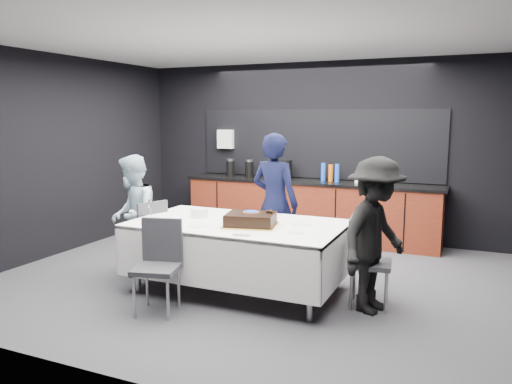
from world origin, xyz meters
TOP-DOWN VIEW (x-y plane):
  - ground at (0.00, 0.00)m, footprint 6.00×6.00m
  - room_shell at (0.00, 0.00)m, footprint 6.04×5.04m
  - kitchenette at (-0.02, 2.22)m, footprint 4.10×0.64m
  - party_table at (0.00, -0.40)m, footprint 2.32×1.32m
  - cake_assembly at (0.20, -0.50)m, footprint 0.63×0.55m
  - plate_stack at (-0.54, -0.31)m, footprint 0.20×0.20m
  - loose_plate_near at (-0.32, -0.75)m, footprint 0.21×0.21m
  - loose_plate_right_a at (0.68, -0.21)m, footprint 0.22×0.22m
  - loose_plate_right_b at (0.75, -0.60)m, footprint 0.19×0.19m
  - loose_plate_far at (0.04, 0.11)m, footprint 0.18×0.18m
  - fork_pile at (0.31, -0.93)m, footprint 0.19×0.14m
  - champagne_flute at (-0.99, -0.63)m, footprint 0.06×0.06m
  - chair_left at (-1.25, -0.34)m, footprint 0.54×0.54m
  - chair_right at (1.37, -0.28)m, footprint 0.47×0.47m
  - chair_near at (-0.47, -1.24)m, footprint 0.51×0.51m
  - person_center at (0.12, 0.41)m, footprint 0.70×0.53m
  - person_left at (-1.45, -0.38)m, footprint 0.84×0.90m
  - person_right at (1.51, -0.40)m, footprint 0.86×1.14m

SIDE VIEW (x-z plane):
  - ground at x=0.00m, z-range 0.00..0.00m
  - chair_left at x=-1.25m, z-range 0.07..1.00m
  - chair_right at x=1.37m, z-range 0.07..1.00m
  - chair_near at x=-0.47m, z-range 0.07..1.00m
  - kitchenette at x=-0.02m, z-range -0.48..1.57m
  - party_table at x=0.00m, z-range 0.25..1.03m
  - person_left at x=-1.45m, z-range 0.00..1.48m
  - person_right at x=1.51m, z-range 0.00..1.56m
  - loose_plate_near at x=-0.32m, z-range 0.78..0.79m
  - loose_plate_right_a at x=0.68m, z-range 0.78..0.79m
  - loose_plate_right_b at x=0.75m, z-range 0.78..0.79m
  - loose_plate_far at x=0.04m, z-range 0.78..0.79m
  - fork_pile at x=0.31m, z-range 0.78..0.81m
  - plate_stack at x=-0.54m, z-range 0.78..0.88m
  - cake_assembly at x=0.20m, z-range 0.76..0.93m
  - person_center at x=0.12m, z-range 0.00..1.74m
  - champagne_flute at x=-0.99m, z-range 0.83..1.05m
  - room_shell at x=0.00m, z-range 0.45..3.27m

